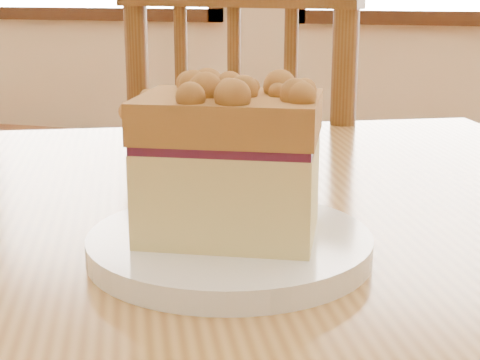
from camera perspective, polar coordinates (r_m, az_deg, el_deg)
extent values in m
cube|color=#361F0E|center=(4.93, -11.49, 12.51)|extent=(1.76, 0.06, 0.08)
cube|color=#361F0E|center=(4.40, 15.67, 11.99)|extent=(1.76, 0.06, 0.08)
cube|color=#B38745|center=(0.74, -11.15, -3.00)|extent=(1.33, 1.14, 0.04)
cube|color=brown|center=(1.43, 3.11, -4.31)|extent=(0.52, 0.52, 0.04)
cylinder|color=brown|center=(1.65, 11.45, -11.86)|extent=(0.04, 0.04, 0.46)
cylinder|color=brown|center=(1.75, -0.28, -9.77)|extent=(0.04, 0.04, 0.46)
cylinder|color=brown|center=(1.12, 7.92, 3.14)|extent=(0.04, 0.04, 0.49)
cylinder|color=brown|center=(1.28, -7.84, 4.59)|extent=(0.04, 0.04, 0.49)
cylinder|color=brown|center=(1.15, 3.85, 3.02)|extent=(0.02, 0.02, 0.43)
cylinder|color=brown|center=(1.19, -0.46, 3.44)|extent=(0.02, 0.02, 0.43)
cylinder|color=brown|center=(1.24, -4.49, 3.82)|extent=(0.02, 0.02, 0.43)
cylinder|color=white|center=(0.57, -0.81, -5.03)|extent=(0.22, 0.22, 0.02)
cylinder|color=white|center=(0.58, -0.81, -5.50)|extent=(0.15, 0.15, 0.01)
cube|color=#FFF190|center=(0.56, -0.83, -0.77)|extent=(0.14, 0.11, 0.07)
cube|color=#4E162E|center=(0.55, -0.84, 3.09)|extent=(0.14, 0.11, 0.01)
cube|color=#A76F34|center=(0.55, -0.85, 4.99)|extent=(0.14, 0.11, 0.03)
sphere|color=#A76F34|center=(0.52, 3.64, 6.32)|extent=(0.01, 0.01, 0.01)
sphere|color=#A76F34|center=(0.55, -1.03, 6.85)|extent=(0.01, 0.01, 0.01)
sphere|color=#A76F34|center=(0.59, -4.80, 7.66)|extent=(0.02, 0.02, 0.02)
sphere|color=#A76F34|center=(0.51, -2.12, 6.45)|extent=(0.02, 0.02, 0.02)
sphere|color=#A76F34|center=(0.52, -5.42, 6.43)|extent=(0.01, 0.01, 0.01)
sphere|color=#A76F34|center=(0.57, 5.23, 7.22)|extent=(0.02, 0.02, 0.02)
sphere|color=#A76F34|center=(0.54, -5.32, 6.79)|extent=(0.02, 0.02, 0.02)
sphere|color=#A76F34|center=(0.56, -1.35, 7.03)|extent=(0.01, 0.01, 0.01)
sphere|color=#A76F34|center=(0.56, -5.21, 7.09)|extent=(0.02, 0.02, 0.02)
sphere|color=#A76F34|center=(0.51, -2.65, 6.26)|extent=(0.01, 0.01, 0.01)
sphere|color=#A76F34|center=(0.57, -4.43, 7.25)|extent=(0.02, 0.02, 0.02)
sphere|color=#A76F34|center=(0.55, -6.18, 7.09)|extent=(0.02, 0.02, 0.02)
sphere|color=#A76F34|center=(0.53, -7.30, 6.48)|extent=(0.01, 0.01, 0.01)
sphere|color=#A76F34|center=(0.57, -4.99, 7.15)|extent=(0.01, 0.01, 0.01)
sphere|color=#A76F34|center=(0.53, -1.21, 6.75)|extent=(0.02, 0.02, 0.02)
sphere|color=#A76F34|center=(0.58, -5.90, 7.49)|extent=(0.02, 0.02, 0.02)
sphere|color=#A76F34|center=(0.54, -2.76, 6.92)|extent=(0.02, 0.02, 0.02)
sphere|color=#A76F34|center=(0.52, -7.33, 6.62)|extent=(0.02, 0.02, 0.02)
sphere|color=#A76F34|center=(0.59, -5.43, 7.59)|extent=(0.02, 0.02, 0.02)
sphere|color=#A76F34|center=(0.55, -1.30, 7.23)|extent=(0.03, 0.03, 0.03)
sphere|color=#A76F34|center=(0.55, -8.04, 5.61)|extent=(0.02, 0.02, 0.02)
sphere|color=#A76F34|center=(0.54, -8.21, 2.76)|extent=(0.01, 0.01, 0.01)
sphere|color=#A76F34|center=(0.57, -7.30, 2.44)|extent=(0.01, 0.01, 0.01)
sphere|color=#A76F34|center=(0.55, -7.89, 3.19)|extent=(0.01, 0.01, 0.01)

